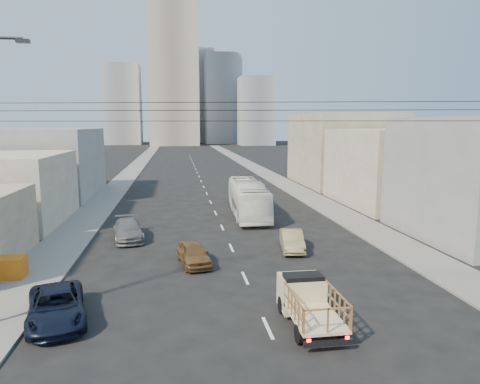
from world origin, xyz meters
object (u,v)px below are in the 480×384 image
object	(u,v)px
sedan_tan	(292,240)
flatbed_pickup	(309,299)
city_bus	(248,198)
sedan_brown	(194,254)
crate_stack	(7,267)
navy_pickup	(56,306)
sedan_grey	(128,230)

from	to	relation	value
sedan_tan	flatbed_pickup	bearing A→B (deg)	-92.49
flatbed_pickup	city_bus	bearing A→B (deg)	87.11
sedan_tan	city_bus	bearing A→B (deg)	104.68
city_bus	sedan_brown	world-z (taller)	city_bus
flatbed_pickup	crate_stack	xyz separation A→B (m)	(-14.80, 7.57, -0.40)
city_bus	sedan_tan	bearing A→B (deg)	-81.96
navy_pickup	flatbed_pickup	bearing A→B (deg)	-23.93
sedan_brown	navy_pickup	bearing A→B (deg)	-142.21
flatbed_pickup	sedan_brown	size ratio (longest dim) A/B	1.11
crate_stack	sedan_grey	bearing A→B (deg)	53.23
navy_pickup	city_bus	world-z (taller)	city_bus
flatbed_pickup	sedan_tan	world-z (taller)	flatbed_pickup
city_bus	sedan_brown	xyz separation A→B (m)	(-5.67, -13.58, -0.96)
navy_pickup	crate_stack	xyz separation A→B (m)	(-4.06, 5.77, -0.01)
flatbed_pickup	sedan_tan	size ratio (longest dim) A/B	1.09
navy_pickup	sedan_tan	distance (m)	15.75
flatbed_pickup	sedan_grey	world-z (taller)	flatbed_pickup
sedan_tan	navy_pickup	bearing A→B (deg)	-136.21
sedan_tan	crate_stack	world-z (taller)	sedan_tan
sedan_tan	sedan_grey	world-z (taller)	sedan_grey
flatbed_pickup	sedan_brown	world-z (taller)	flatbed_pickup
navy_pickup	sedan_tan	xyz separation A→B (m)	(12.97, 8.94, -0.03)
sedan_tan	crate_stack	xyz separation A→B (m)	(-17.03, -3.17, 0.02)
flatbed_pickup	city_bus	xyz separation A→B (m)	(1.12, 22.26, 0.54)
sedan_grey	city_bus	bearing A→B (deg)	25.16
sedan_tan	sedan_grey	bearing A→B (deg)	167.86
sedan_grey	crate_stack	xyz separation A→B (m)	(-5.68, -7.61, -0.04)
flatbed_pickup	navy_pickup	distance (m)	10.90
flatbed_pickup	crate_stack	world-z (taller)	flatbed_pickup
city_bus	crate_stack	size ratio (longest dim) A/B	6.53
city_bus	sedan_tan	xyz separation A→B (m)	(1.10, -11.51, -0.97)
city_bus	sedan_grey	size ratio (longest dim) A/B	2.34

